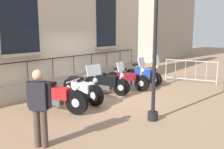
{
  "coord_description": "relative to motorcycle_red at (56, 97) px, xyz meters",
  "views": [
    {
      "loc": [
        5.66,
        -7.16,
        2.42
      ],
      "look_at": [
        0.15,
        0.0,
        0.8
      ],
      "focal_mm": 39.44,
      "sensor_mm": 36.0,
      "label": 1
    }
  ],
  "objects": [
    {
      "name": "motorcycle_red",
      "position": [
        0.0,
        0.0,
        0.0
      ],
      "size": [
        2.17,
        0.77,
        1.02
      ],
      "color": "black",
      "rests_on": "ground_plane"
    },
    {
      "name": "crowd_barrier",
      "position": [
        1.71,
        6.59,
        0.12
      ],
      "size": [
        2.36,
        0.44,
        1.05
      ],
      "color": "#B7B7BF",
      "rests_on": "ground_plane"
    },
    {
      "name": "distant_building",
      "position": [
        -5.3,
        15.6,
        3.8
      ],
      "size": [
        4.95,
        7.69,
        8.48
      ],
      "color": "#9E9384",
      "rests_on": "ground_plane"
    },
    {
      "name": "motorcycle_black",
      "position": [
        -0.09,
        2.55,
        -0.02
      ],
      "size": [
        1.94,
        0.66,
        1.28
      ],
      "color": "black",
      "rests_on": "ground_plane"
    },
    {
      "name": "motorcycle_blue",
      "position": [
        0.12,
        4.97,
        -0.01
      ],
      "size": [
        2.02,
        0.65,
        1.36
      ],
      "color": "black",
      "rests_on": "ground_plane"
    },
    {
      "name": "ground_plane",
      "position": [
        0.07,
        2.48,
        -0.44
      ],
      "size": [
        60.0,
        60.0,
        0.0
      ],
      "primitive_type": "plane",
      "color": "#9E7A5B"
    },
    {
      "name": "motorcycle_maroon",
      "position": [
        0.08,
        3.7,
        -0.02
      ],
      "size": [
        2.09,
        0.57,
        1.36
      ],
      "color": "black",
      "rests_on": "ground_plane"
    },
    {
      "name": "building_facade",
      "position": [
        -2.21,
        2.48,
        2.81
      ],
      "size": [
        0.82,
        10.6,
        6.69
      ],
      "color": "beige",
      "rests_on": "ground_plane"
    },
    {
      "name": "motorcycle_white",
      "position": [
        -0.1,
        1.21,
        -0.01
      ],
      "size": [
        2.09,
        0.75,
        1.35
      ],
      "color": "black",
      "rests_on": "ground_plane"
    },
    {
      "name": "pedestrian_standing",
      "position": [
        1.59,
        -1.75,
        0.49
      ],
      "size": [
        0.48,
        0.37,
        1.66
      ],
      "color": "#47382D",
      "rests_on": "ground_plane"
    }
  ]
}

